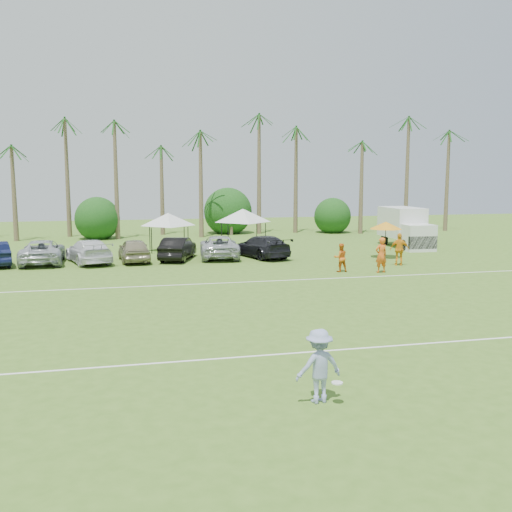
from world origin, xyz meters
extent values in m
plane|color=#43681F|center=(0.00, 0.00, 0.00)|extent=(120.00, 120.00, 0.00)
cube|color=white|center=(0.00, 2.00, 0.01)|extent=(80.00, 0.10, 0.01)
cube|color=white|center=(0.00, 14.00, 0.01)|extent=(80.00, 0.10, 0.01)
cone|color=brown|center=(-12.00, 38.00, 5.00)|extent=(0.44, 0.44, 10.00)
cone|color=brown|center=(-8.00, 38.00, 5.50)|extent=(0.44, 0.44, 11.00)
cone|color=brown|center=(-4.00, 38.00, 4.00)|extent=(0.44, 0.44, 8.00)
cone|color=brown|center=(0.00, 38.00, 4.50)|extent=(0.44, 0.44, 9.00)
cone|color=brown|center=(4.00, 38.00, 5.00)|extent=(0.44, 0.44, 10.00)
cone|color=brown|center=(8.00, 38.00, 5.50)|extent=(0.44, 0.44, 11.00)
cone|color=brown|center=(13.00, 38.00, 4.00)|extent=(0.44, 0.44, 8.00)
cone|color=brown|center=(18.00, 38.00, 4.50)|extent=(0.44, 0.44, 9.00)
cone|color=brown|center=(23.00, 38.00, 5.00)|extent=(0.44, 0.44, 10.00)
cone|color=brown|center=(27.00, 38.00, 5.50)|extent=(0.44, 0.44, 11.00)
cylinder|color=brown|center=(-6.00, 39.00, 0.70)|extent=(0.30, 0.30, 1.40)
sphere|color=#113F12|center=(-6.00, 39.00, 1.80)|extent=(4.00, 4.00, 4.00)
cylinder|color=brown|center=(6.00, 39.00, 0.70)|extent=(0.30, 0.30, 1.40)
sphere|color=#113F12|center=(6.00, 39.00, 1.80)|extent=(4.00, 4.00, 4.00)
cylinder|color=brown|center=(16.00, 39.00, 0.70)|extent=(0.30, 0.30, 1.40)
sphere|color=#113F12|center=(16.00, 39.00, 1.80)|extent=(4.00, 4.00, 4.00)
imported|color=orange|center=(10.20, 15.16, 1.00)|extent=(0.78, 0.57, 1.99)
imported|color=orange|center=(8.09, 15.96, 0.81)|extent=(0.81, 0.64, 1.62)
imported|color=orange|center=(12.47, 17.38, 0.98)|extent=(1.25, 0.83, 1.97)
cube|color=white|center=(17.25, 26.35, 1.88)|extent=(2.50, 4.33, 2.29)
cube|color=white|center=(17.10, 23.42, 0.96)|extent=(2.19, 1.75, 1.93)
cube|color=black|center=(17.07, 22.73, 0.69)|extent=(2.12, 0.38, 0.92)
cube|color=#E5590C|center=(18.40, 26.29, 1.47)|extent=(0.09, 1.47, 0.83)
cylinder|color=black|center=(16.19, 23.64, 0.41)|extent=(0.32, 0.84, 0.83)
cylinder|color=black|center=(18.03, 23.55, 0.41)|extent=(0.32, 0.84, 0.83)
cylinder|color=black|center=(16.39, 27.49, 0.41)|extent=(0.32, 0.84, 0.83)
cylinder|color=black|center=(18.22, 27.40, 0.41)|extent=(0.32, 0.84, 0.83)
cylinder|color=black|center=(-1.93, 26.33, 0.92)|extent=(0.06, 0.06, 1.85)
cylinder|color=black|center=(0.63, 26.33, 0.92)|extent=(0.06, 0.06, 1.85)
cylinder|color=black|center=(-1.93, 28.90, 0.92)|extent=(0.06, 0.06, 1.85)
cylinder|color=black|center=(0.63, 28.90, 0.92)|extent=(0.06, 0.06, 1.85)
pyramid|color=silver|center=(-0.65, 27.61, 2.77)|extent=(3.99, 3.99, 0.92)
cylinder|color=black|center=(3.54, 26.38, 1.00)|extent=(0.06, 0.06, 2.00)
cylinder|color=black|center=(6.34, 26.38, 1.00)|extent=(0.06, 0.06, 2.00)
cylinder|color=black|center=(3.54, 29.18, 1.00)|extent=(0.06, 0.06, 2.00)
cylinder|color=black|center=(6.34, 29.18, 1.00)|extent=(0.06, 0.06, 2.00)
pyramid|color=silver|center=(4.94, 27.78, 2.99)|extent=(4.31, 4.31, 1.00)
cylinder|color=black|center=(13.06, 20.51, 1.09)|extent=(0.05, 0.05, 2.18)
cone|color=orange|center=(13.06, 20.51, 2.18)|extent=(2.18, 2.18, 0.50)
imported|color=#8F9BCB|center=(0.52, -1.76, 0.89)|extent=(1.23, 0.81, 1.78)
cylinder|color=white|center=(0.89, -2.00, 0.53)|extent=(0.27, 0.27, 0.03)
imported|color=#A7ACB1|center=(-8.79, 23.15, 0.74)|extent=(2.66, 5.42, 1.48)
imported|color=silver|center=(-6.00, 22.73, 0.74)|extent=(3.43, 5.48, 1.48)
imported|color=gray|center=(-3.22, 22.71, 0.74)|extent=(2.10, 4.47, 1.48)
imported|color=black|center=(-0.44, 22.89, 0.74)|extent=(2.92, 4.76, 1.48)
imported|color=#AFB3B6|center=(2.34, 23.18, 0.74)|extent=(3.06, 5.58, 1.48)
imported|color=black|center=(5.13, 22.68, 0.74)|extent=(3.42, 5.48, 1.48)
camera|label=1|loc=(-3.91, -14.05, 5.30)|focal=40.00mm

